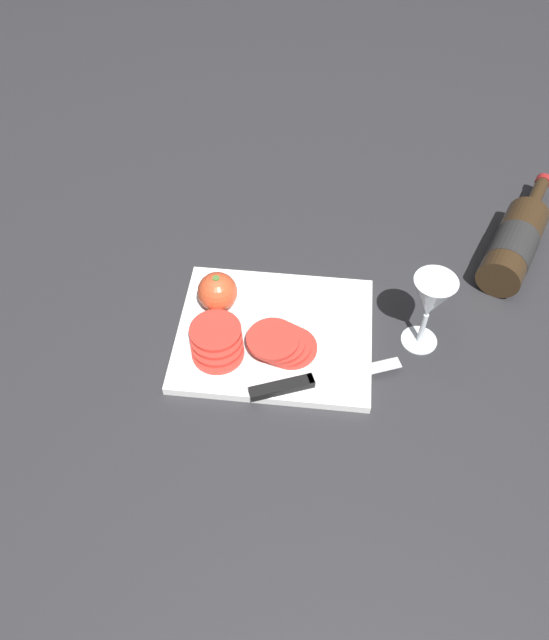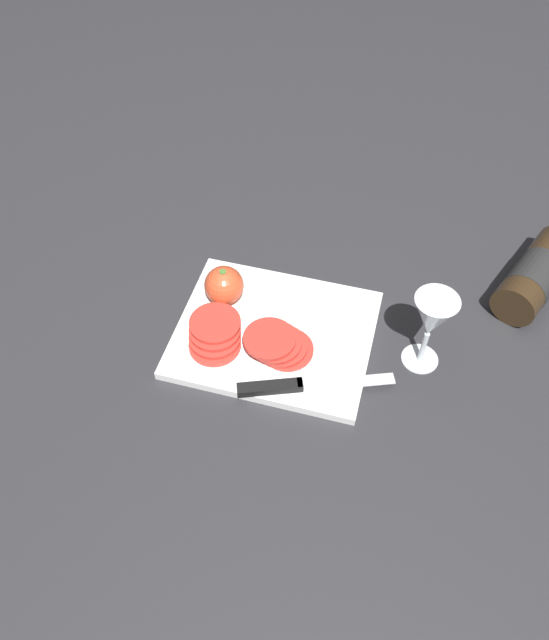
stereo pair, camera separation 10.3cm
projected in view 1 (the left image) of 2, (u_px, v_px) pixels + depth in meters
ground_plane at (315, 332)px, 1.08m from camera, size 3.00×3.00×0.00m
cutting_board at (275, 334)px, 1.06m from camera, size 0.33×0.27×0.02m
wine_bottle at (515, 243)px, 1.16m from camera, size 0.18×0.32×0.08m
wine_glass at (430, 300)px, 0.98m from camera, size 0.07×0.07×0.15m
whole_tomato at (217, 292)px, 1.07m from camera, size 0.07×0.07×0.07m
knife at (297, 384)px, 0.98m from camera, size 0.24×0.11×0.01m
tomato_slice_stack_near at (282, 343)px, 1.02m from camera, size 0.12×0.09×0.03m
tomato_slice_stack_far at (217, 341)px, 1.03m from camera, size 0.09×0.12×0.03m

